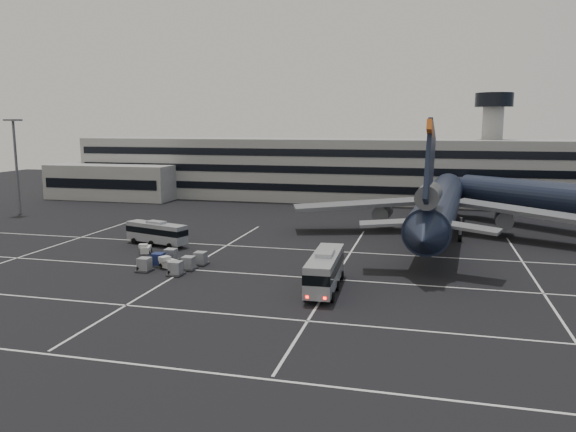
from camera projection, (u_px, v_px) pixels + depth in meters
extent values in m
plane|color=black|center=(221.00, 282.00, 62.42)|extent=(260.00, 260.00, 0.00)
cube|color=silver|center=(114.00, 362.00, 41.37)|extent=(90.00, 0.25, 0.01)
cube|color=silver|center=(183.00, 310.00, 52.85)|extent=(90.00, 0.25, 0.01)
cube|color=silver|center=(233.00, 273.00, 66.25)|extent=(90.00, 0.25, 0.01)
cube|color=silver|center=(267.00, 248.00, 79.64)|extent=(90.00, 0.25, 0.01)
cube|color=silver|center=(28.00, 255.00, 75.40)|extent=(0.25, 55.00, 0.01)
cube|color=silver|center=(193.00, 265.00, 69.61)|extent=(0.25, 55.00, 0.01)
cube|color=silver|center=(337.00, 275.00, 65.26)|extent=(0.25, 55.00, 0.01)
cube|color=silver|center=(540.00, 288.00, 59.95)|extent=(0.25, 55.00, 0.01)
cube|color=gray|center=(332.00, 169.00, 130.18)|extent=(120.00, 18.00, 14.00)
cube|color=black|center=(324.00, 188.00, 122.08)|extent=(118.00, 0.20, 1.60)
cube|color=black|center=(325.00, 170.00, 121.44)|extent=(118.00, 0.20, 1.60)
cube|color=black|center=(325.00, 153.00, 120.84)|extent=(118.00, 0.20, 1.60)
cube|color=gray|center=(112.00, 182.00, 131.25)|extent=(30.00, 10.00, 8.00)
cylinder|color=gray|center=(491.00, 153.00, 122.99)|extent=(4.40, 4.40, 22.00)
cylinder|color=black|center=(494.00, 100.00, 121.13)|extent=(8.00, 8.00, 3.00)
ellipsoid|color=#38332B|center=(232.00, 190.00, 241.26)|extent=(196.00, 140.00, 32.00)
ellipsoid|color=#38332B|center=(449.00, 204.00, 220.02)|extent=(252.00, 180.00, 44.00)
cylinder|color=slate|center=(17.00, 168.00, 107.73)|extent=(0.50, 0.50, 18.00)
cube|color=slate|center=(13.00, 120.00, 106.25)|extent=(2.40, 2.40, 0.35)
cylinder|color=black|center=(440.00, 204.00, 85.71)|extent=(9.28, 48.29, 5.60)
cone|color=black|center=(449.00, 187.00, 110.22)|extent=(5.93, 4.92, 5.60)
cone|color=black|center=(424.00, 237.00, 60.92)|extent=(5.41, 5.37, 5.04)
cube|color=black|center=(430.00, 167.00, 63.00)|extent=(1.23, 9.48, 10.97)
cube|color=#C6571A|center=(430.00, 129.00, 60.92)|extent=(0.80, 3.26, 2.24)
cylinder|color=#595B60|center=(429.00, 195.00, 64.00)|extent=(3.15, 6.19, 2.70)
cube|color=slate|center=(391.00, 223.00, 66.36)|extent=(7.86, 4.16, 0.87)
cube|color=slate|center=(466.00, 227.00, 63.72)|extent=(8.10, 5.19, 0.87)
cube|color=slate|center=(362.00, 204.00, 91.64)|extent=(22.63, 11.89, 1.75)
cylinder|color=#595B60|center=(383.00, 213.00, 93.78)|extent=(3.12, 5.69, 2.70)
cube|color=slate|center=(527.00, 212.00, 83.78)|extent=(22.15, 14.71, 1.75)
cylinder|color=#595B60|center=(504.00, 219.00, 87.81)|extent=(3.12, 5.69, 2.70)
cylinder|color=slate|center=(445.00, 210.00, 100.56)|extent=(0.44, 0.44, 3.00)
cylinder|color=black|center=(444.00, 219.00, 100.83)|extent=(0.58, 1.14, 1.10)
cylinder|color=slate|center=(417.00, 225.00, 85.33)|extent=(0.44, 0.44, 3.00)
cylinder|color=black|center=(416.00, 235.00, 85.60)|extent=(0.58, 1.14, 1.10)
cylinder|color=slate|center=(460.00, 227.00, 83.32)|extent=(0.44, 0.44, 3.00)
cylinder|color=black|center=(460.00, 238.00, 83.59)|extent=(0.58, 1.14, 1.10)
cone|color=black|center=(457.00, 188.00, 107.45)|extent=(7.03, 7.18, 5.60)
cube|color=#A1A5AA|center=(325.00, 270.00, 59.07)|extent=(3.14, 11.90, 3.22)
cube|color=black|center=(325.00, 266.00, 59.01)|extent=(3.20, 11.96, 1.02)
cube|color=#A1A5AA|center=(325.00, 253.00, 58.78)|extent=(1.84, 3.28, 0.38)
cylinder|color=black|center=(305.00, 296.00, 55.63)|extent=(0.38, 1.04, 1.03)
cylinder|color=black|center=(332.00, 297.00, 55.08)|extent=(0.38, 1.04, 1.03)
cylinder|color=black|center=(312.00, 284.00, 59.62)|extent=(0.38, 1.04, 1.03)
cylinder|color=black|center=(337.00, 286.00, 59.07)|extent=(0.38, 1.04, 1.03)
cylinder|color=black|center=(318.00, 274.00, 63.61)|extent=(0.38, 1.04, 1.03)
cylinder|color=black|center=(342.00, 276.00, 63.06)|extent=(0.38, 1.04, 1.03)
cube|color=#FF0C05|center=(307.00, 297.00, 53.73)|extent=(0.27, 0.10, 0.24)
cube|color=#FF0C05|center=(325.00, 298.00, 53.38)|extent=(0.27, 0.10, 0.24)
cube|color=#A1A5AA|center=(157.00, 233.00, 81.04)|extent=(10.20, 5.14, 2.72)
cube|color=black|center=(157.00, 230.00, 80.98)|extent=(10.28, 5.22, 0.86)
cube|color=#A1A5AA|center=(156.00, 222.00, 80.79)|extent=(3.03, 2.20, 0.32)
cylinder|color=black|center=(169.00, 246.00, 78.51)|extent=(0.92, 0.54, 0.87)
cylinder|color=black|center=(180.00, 243.00, 80.42)|extent=(0.92, 0.54, 0.87)
cylinder|color=black|center=(151.00, 244.00, 80.31)|extent=(0.92, 0.54, 0.87)
cylinder|color=black|center=(163.00, 241.00, 82.22)|extent=(0.92, 0.54, 0.87)
cylinder|color=black|center=(134.00, 241.00, 82.12)|extent=(0.92, 0.54, 0.87)
cylinder|color=black|center=(145.00, 238.00, 84.02)|extent=(0.92, 0.54, 0.87)
cube|color=silver|center=(146.00, 249.00, 76.07)|extent=(1.79, 2.41, 0.88)
cube|color=silver|center=(145.00, 246.00, 75.49)|extent=(1.29, 1.17, 0.49)
cylinder|color=black|center=(141.00, 253.00, 75.31)|extent=(0.38, 0.59, 0.55)
cylinder|color=black|center=(149.00, 253.00, 75.38)|extent=(0.38, 0.59, 0.55)
cylinder|color=black|center=(143.00, 250.00, 76.84)|extent=(0.38, 0.59, 0.55)
cylinder|color=black|center=(151.00, 250.00, 76.92)|extent=(0.38, 0.59, 0.55)
cube|color=silver|center=(169.00, 264.00, 68.07)|extent=(2.73, 2.25, 0.98)
cube|color=silver|center=(172.00, 259.00, 67.62)|extent=(1.42, 1.51, 0.55)
cylinder|color=black|center=(170.00, 268.00, 67.11)|extent=(0.65, 0.49, 0.61)
cylinder|color=black|center=(178.00, 266.00, 68.01)|extent=(0.65, 0.49, 0.61)
cylinder|color=black|center=(161.00, 266.00, 68.24)|extent=(0.65, 0.49, 0.61)
cylinder|color=black|center=(169.00, 264.00, 69.13)|extent=(0.65, 0.49, 0.61)
cube|color=#2D2D30|center=(145.00, 270.00, 66.85)|extent=(1.98, 2.20, 0.16)
cylinder|color=black|center=(145.00, 271.00, 66.86)|extent=(0.09, 0.18, 0.18)
cube|color=#92959A|center=(144.00, 264.00, 66.72)|extent=(1.58, 1.58, 1.42)
cube|color=#2D2D30|center=(176.00, 274.00, 65.10)|extent=(1.98, 2.20, 0.16)
cylinder|color=black|center=(176.00, 274.00, 65.11)|extent=(0.09, 0.18, 0.18)
cube|color=#92959A|center=(176.00, 267.00, 64.97)|extent=(1.58, 1.58, 1.42)
cube|color=#2D2D30|center=(158.00, 265.00, 69.26)|extent=(1.98, 2.20, 0.16)
cylinder|color=black|center=(158.00, 265.00, 69.27)|extent=(0.09, 0.18, 0.18)
cube|color=#151E4C|center=(158.00, 259.00, 69.13)|extent=(1.58, 1.58, 1.42)
cube|color=#2D2D30|center=(189.00, 269.00, 67.51)|extent=(1.98, 2.20, 0.16)
cylinder|color=black|center=(189.00, 269.00, 67.52)|extent=(0.09, 0.18, 0.18)
cube|color=#92959A|center=(189.00, 262.00, 67.38)|extent=(1.58, 1.58, 1.42)
cube|color=#2D2D30|center=(171.00, 260.00, 71.67)|extent=(1.98, 2.20, 0.16)
cylinder|color=black|center=(171.00, 261.00, 71.68)|extent=(0.09, 0.18, 0.18)
cube|color=#92959A|center=(171.00, 254.00, 71.54)|extent=(1.58, 1.58, 1.42)
cube|color=#2D2D30|center=(201.00, 264.00, 69.92)|extent=(1.98, 2.20, 0.16)
cylinder|color=black|center=(201.00, 264.00, 69.93)|extent=(0.09, 0.18, 0.18)
cube|color=#92959A|center=(201.00, 258.00, 69.79)|extent=(1.58, 1.58, 1.42)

